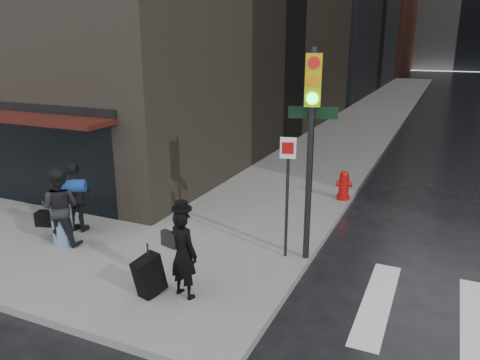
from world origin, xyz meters
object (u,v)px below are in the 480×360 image
object	(u,v)px
fire_hydrant	(344,187)
man_greycoat	(77,197)
man_overcoat	(176,257)
traffic_light	(309,129)
man_jeans	(60,207)

from	to	relation	value
fire_hydrant	man_greycoat	bearing A→B (deg)	-136.85
man_greycoat	fire_hydrant	xyz separation A→B (m)	(5.18, 4.86, -0.46)
man_overcoat	fire_hydrant	bearing A→B (deg)	-89.09
fire_hydrant	traffic_light	bearing A→B (deg)	-88.75
man_overcoat	man_jeans	xyz separation A→B (m)	(-3.44, 0.84, 0.12)
man_overcoat	man_greycoat	world-z (taller)	man_overcoat
man_overcoat	fire_hydrant	size ratio (longest dim) A/B	2.15
man_overcoat	traffic_light	bearing A→B (deg)	-111.06
man_greycoat	traffic_light	distance (m)	5.65
man_greycoat	fire_hydrant	world-z (taller)	man_greycoat
man_greycoat	traffic_light	xyz separation A→B (m)	(5.27, 0.73, 1.89)
man_jeans	man_greycoat	size ratio (longest dim) A/B	1.04
man_jeans	fire_hydrant	xyz separation A→B (m)	(4.98, 5.57, -0.49)
man_overcoat	traffic_light	size ratio (longest dim) A/B	0.42
man_overcoat	man_greycoat	bearing A→B (deg)	-8.66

